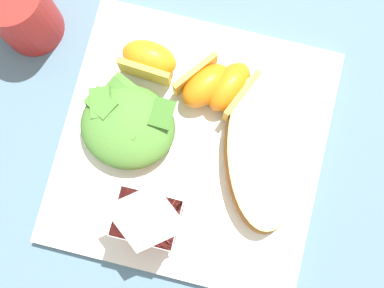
# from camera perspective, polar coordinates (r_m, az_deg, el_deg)

# --- Properties ---
(ground) EXTENTS (3.00, 3.00, 0.00)m
(ground) POSITION_cam_1_polar(r_m,az_deg,el_deg) (0.53, 0.00, -0.41)
(ground) COLOR slate
(white_plate) EXTENTS (0.28, 0.28, 0.02)m
(white_plate) POSITION_cam_1_polar(r_m,az_deg,el_deg) (0.53, 0.00, -0.29)
(white_plate) COLOR white
(white_plate) RESTS_ON ground
(cheesy_pizza_bread) EXTENTS (0.12, 0.18, 0.04)m
(cheesy_pizza_bread) POSITION_cam_1_polar(r_m,az_deg,el_deg) (0.50, 8.36, -0.93)
(cheesy_pizza_bread) COLOR #A87038
(cheesy_pizza_bread) RESTS_ON white_plate
(green_salad_pile) EXTENTS (0.10, 0.09, 0.04)m
(green_salad_pile) POSITION_cam_1_polar(r_m,az_deg,el_deg) (0.51, -7.53, 2.63)
(green_salad_pile) COLOR #4C8433
(green_salad_pile) RESTS_ON white_plate
(milk_carton) EXTENTS (0.06, 0.04, 0.11)m
(milk_carton) POSITION_cam_1_polar(r_m,az_deg,el_deg) (0.45, -5.14, -8.74)
(milk_carton) COLOR #B7332D
(milk_carton) RESTS_ON white_plate
(orange_wedge_front) EXTENTS (0.06, 0.07, 0.04)m
(orange_wedge_front) POSITION_cam_1_polar(r_m,az_deg,el_deg) (0.51, 4.58, 6.66)
(orange_wedge_front) COLOR orange
(orange_wedge_front) RESTS_ON white_plate
(orange_wedge_middle) EXTENTS (0.06, 0.07, 0.04)m
(orange_wedge_middle) POSITION_cam_1_polar(r_m,az_deg,el_deg) (0.51, 1.40, 7.12)
(orange_wedge_middle) COLOR orange
(orange_wedge_middle) RESTS_ON white_plate
(orange_wedge_rear) EXTENTS (0.06, 0.04, 0.04)m
(orange_wedge_rear) POSITION_cam_1_polar(r_m,az_deg,el_deg) (0.52, -5.15, 9.92)
(orange_wedge_rear) COLOR orange
(orange_wedge_rear) RESTS_ON white_plate
(drinking_red_cup) EXTENTS (0.07, 0.07, 0.09)m
(drinking_red_cup) POSITION_cam_1_polar(r_m,az_deg,el_deg) (0.56, -19.59, 14.55)
(drinking_red_cup) COLOR red
(drinking_red_cup) RESTS_ON ground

